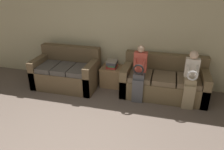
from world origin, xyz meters
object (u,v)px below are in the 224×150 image
(couch_main, at_px, (164,82))
(couch_side, at_px, (67,73))
(child_right_seated, at_px, (191,77))
(side_shelf, at_px, (112,76))
(book_stack, at_px, (112,64))
(child_left_seated, at_px, (139,72))

(couch_main, xyz_separation_m, couch_side, (-2.31, -0.14, 0.02))
(couch_main, height_order, child_right_seated, child_right_seated)
(side_shelf, height_order, book_stack, book_stack)
(couch_main, distance_m, child_right_seated, 0.71)
(child_left_seated, bearing_deg, child_right_seated, 0.00)
(couch_side, bearing_deg, couch_main, 3.51)
(couch_main, height_order, couch_side, couch_side)
(couch_side, height_order, side_shelf, couch_side)
(couch_main, bearing_deg, child_right_seated, -34.34)
(child_right_seated, relative_size, book_stack, 3.98)
(couch_main, height_order, book_stack, couch_main)
(side_shelf, bearing_deg, couch_side, -164.49)
(child_right_seated, height_order, book_stack, child_right_seated)
(couch_main, height_order, side_shelf, couch_main)
(couch_side, xyz_separation_m, side_shelf, (1.07, 0.30, -0.09))
(couch_main, xyz_separation_m, book_stack, (-1.25, 0.15, 0.25))
(couch_main, relative_size, child_right_seated, 1.57)
(couch_main, relative_size, couch_side, 1.23)
(couch_main, relative_size, book_stack, 6.22)
(couch_main, bearing_deg, child_left_seated, -145.65)
(child_left_seated, xyz_separation_m, child_right_seated, (1.04, 0.00, -0.01))
(child_left_seated, bearing_deg, side_shelf, 145.17)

